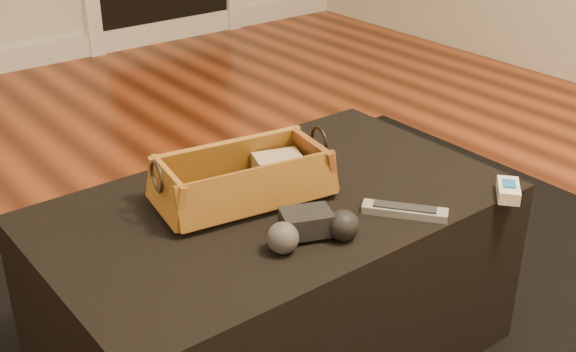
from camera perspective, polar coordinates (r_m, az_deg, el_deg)
ottoman at (r=1.65m, az=-0.98°, el=-8.34°), size 1.00×0.60×0.42m
tv_remote at (r=1.52m, az=-3.97°, el=-1.43°), size 0.20×0.06×0.02m
cloth_bundle at (r=1.59m, az=-0.80°, el=0.70°), size 0.12×0.10×0.06m
wicker_basket at (r=1.53m, az=-3.58°, el=-0.37°), size 0.40×0.25×0.13m
game_controller at (r=1.38m, az=1.80°, el=-4.12°), size 0.20×0.14×0.06m
silver_remote at (r=1.50m, az=9.21°, el=-2.72°), size 0.14×0.16×0.02m
cream_gadget at (r=1.62m, az=17.01°, el=-1.08°), size 0.10×0.09×0.03m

